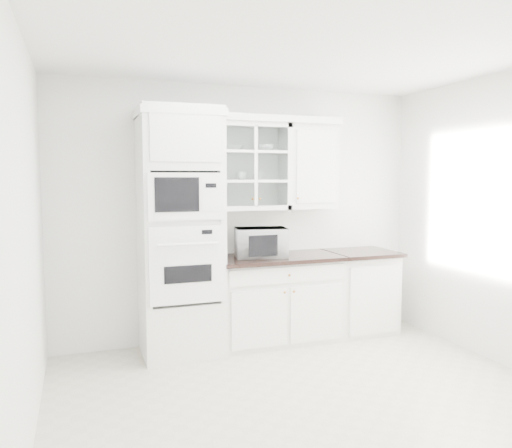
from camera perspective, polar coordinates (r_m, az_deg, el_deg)
name	(u,v)px	position (r m, az deg, el deg)	size (l,w,h in m)	color
ground	(314,401)	(4.13, 6.60, -19.49)	(4.00, 3.50, 0.01)	beige
room_shell	(293,172)	(4.14, 4.22, 5.90)	(4.00, 3.50, 2.70)	white
oven_column	(180,233)	(4.89, -8.65, -1.03)	(0.76, 0.68, 2.40)	white
base_cabinet_run	(277,298)	(5.34, 2.43, -8.47)	(1.32, 0.67, 0.92)	white
extra_base_cabinet	(359,291)	(5.78, 11.73, -7.50)	(0.72, 0.67, 0.92)	white
upper_cabinet_glass	(250,167)	(5.23, -0.64, 6.58)	(0.80, 0.33, 0.90)	white
upper_cabinet_solid	(309,167)	(5.49, 6.09, 6.49)	(0.55, 0.33, 0.90)	white
crown_molding	(242,119)	(5.20, -1.67, 11.94)	(2.14, 0.38, 0.07)	white
countertop_microwave	(261,242)	(5.15, 0.54, -2.10)	(0.52, 0.43, 0.30)	white
bowl_a	(233,148)	(5.16, -2.64, 8.67)	(0.22, 0.22, 0.05)	white
bowl_b	(264,148)	(5.27, 0.90, 8.67)	(0.21, 0.21, 0.07)	white
cup_a	(241,176)	(5.19, -1.70, 5.52)	(0.11, 0.11, 0.09)	white
cup_b	(259,176)	(5.28, 0.36, 5.53)	(0.10, 0.10, 0.09)	white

